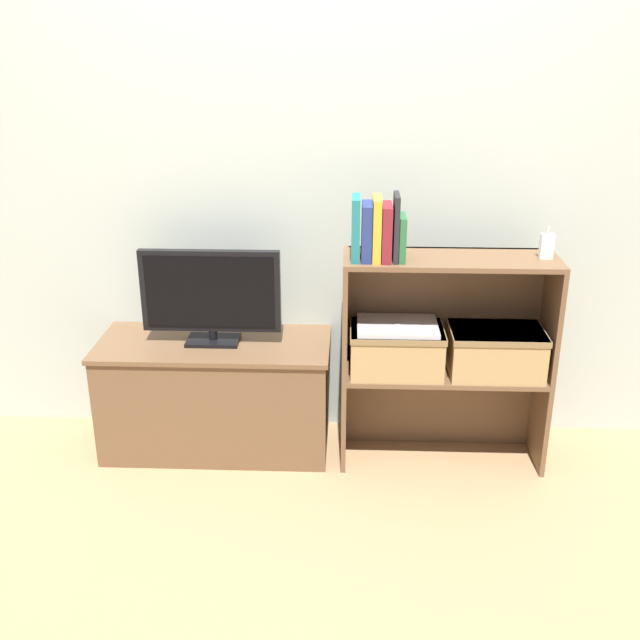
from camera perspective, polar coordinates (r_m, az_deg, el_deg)
ground_plane at (r=3.19m, az=-0.11°, el=-11.52°), size 16.00×16.00×0.00m
wall_back at (r=3.17m, az=0.23°, el=11.68°), size 10.00×0.05×2.40m
tv_stand at (r=3.29m, az=-7.89°, el=-5.64°), size 0.98×0.43×0.50m
tv at (r=3.11m, az=-8.33°, el=1.96°), size 0.58×0.14×0.40m
bookshelf_lower_tier at (r=3.26m, az=9.15°, el=-5.78°), size 0.84×0.29×0.41m
bookshelf_upper_tier at (r=3.08m, az=9.64°, el=1.77°), size 0.84×0.29×0.49m
book_teal at (r=2.87m, az=2.73°, el=6.99°), size 0.03×0.14×0.24m
book_navy at (r=2.87m, az=3.58°, el=6.73°), size 0.04×0.14×0.22m
book_mustard at (r=2.87m, az=4.34°, el=6.94°), size 0.03×0.15×0.24m
book_maroon at (r=2.88m, az=5.09°, el=6.67°), size 0.04×0.15×0.21m
book_charcoal at (r=2.87m, az=5.81°, el=7.03°), size 0.02×0.14×0.25m
book_forest at (r=2.89m, az=6.27°, el=6.25°), size 0.03×0.14×0.17m
baby_monitor at (r=3.02m, az=16.88°, el=5.41°), size 0.05×0.04×0.13m
storage_basket_left at (r=3.06m, az=5.84°, el=-2.11°), size 0.38×0.25×0.19m
storage_basket_right at (r=3.12m, az=13.23°, el=-2.19°), size 0.38×0.25×0.19m
laptop at (r=3.03m, az=5.91°, el=-0.45°), size 0.32×0.24×0.02m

